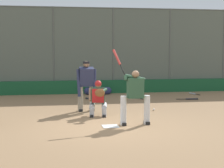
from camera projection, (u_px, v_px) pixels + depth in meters
ground_plane at (110, 126)px, 10.04m from camera, size 160.00×160.00×0.00m
home_plate_marker at (110, 126)px, 10.04m from camera, size 0.43×0.43×0.01m
backstop_fence at (84, 49)px, 17.24m from camera, size 19.38×0.08×3.98m
padding_wall at (84, 87)px, 17.31m from camera, size 18.92×0.18×0.61m
bleachers_beyond at (148, 78)px, 20.47m from camera, size 13.51×2.50×1.48m
batter_at_plate at (135, 95)px, 10.22m from camera, size 1.00×0.59×2.07m
catcher_behind_plate at (98, 98)px, 11.53m from camera, size 0.60×0.74×1.10m
umpire_home at (86, 84)px, 12.39m from camera, size 0.68×0.43×1.67m
spare_bat_near_backstop at (136, 98)px, 15.67m from camera, size 0.34×0.83×0.07m
spare_bat_by_padding at (190, 99)px, 15.26m from camera, size 0.91×0.11×0.07m
spare_bat_third_base_side at (90, 99)px, 15.28m from camera, size 0.44×0.73×0.07m
spare_bat_first_base_side at (193, 94)px, 17.06m from camera, size 0.22×0.82×0.07m
baseball_loose at (154, 110)px, 12.57m from camera, size 0.07×0.07×0.07m
equipment_bag_dugout_side at (98, 91)px, 16.98m from camera, size 1.27×0.33×0.33m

